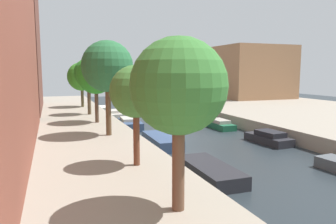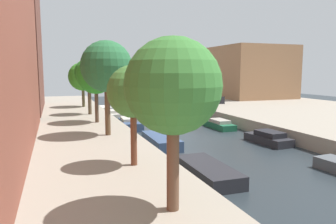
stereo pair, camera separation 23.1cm
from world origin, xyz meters
The scene contains 17 objects.
ground_plane centered at (0.00, 0.00, 0.00)m, with size 84.00×84.00×0.00m, color #232B30.
low_block_right centered at (18.00, 22.28, 4.79)m, with size 10.00×14.90×7.58m, color #9E704C.
street_tree_0 centered at (-6.83, -12.93, 4.49)m, with size 2.69×2.69×4.87m.
street_tree_1 centered at (-6.83, -8.30, 4.07)m, with size 2.17×2.17×4.19m.
street_tree_2 centered at (-6.83, -1.55, 5.19)m, with size 3.12×3.12×5.78m.
street_tree_3 centered at (-6.83, 3.69, 4.62)m, with size 2.90×2.90×5.09m.
street_tree_4 centered at (-6.83, 8.65, 4.75)m, with size 2.58×2.58×5.07m.
street_tree_5 centered at (-6.83, 15.17, 4.33)m, with size 3.11×3.11×4.90m.
parked_car centered at (8.58, 14.74, 1.68)m, with size 1.94×4.47×1.64m.
moored_boat_left_1 centered at (-3.31, -8.22, 0.31)m, with size 1.69×4.27×0.62m.
moored_boat_left_2 centered at (-3.34, -1.47, 0.34)m, with size 1.70×4.32×0.68m.
moored_boat_left_3 centered at (-3.76, 5.68, 0.40)m, with size 1.87×4.04×0.91m.
moored_boat_left_4 centered at (-3.70, 12.91, 0.34)m, with size 1.80×3.71×0.80m.
moored_boat_left_5 centered at (-3.87, 19.84, 0.22)m, with size 1.60×3.31×0.44m.
moored_boat_right_2 centered at (3.80, -3.29, 0.37)m, with size 1.68×3.57×0.88m.
moored_boat_right_3 centered at (3.51, 3.08, 0.33)m, with size 1.35×3.70×0.79m.
moored_boat_right_4 centered at (3.29, 10.48, 0.33)m, with size 1.41×3.17×0.65m.
Camera 2 is at (-9.89, -21.02, 4.92)m, focal length 33.98 mm.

